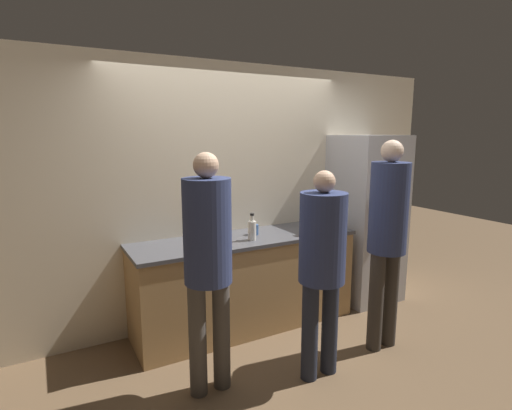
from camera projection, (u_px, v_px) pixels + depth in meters
ground_plane at (264, 341)px, 3.72m from camera, size 14.00×14.00×0.00m
wall_back at (230, 194)px, 4.10m from camera, size 5.20×0.06×2.60m
counter at (245, 281)px, 3.97m from camera, size 2.22×0.69×0.92m
refrigerator at (366, 218)px, 4.59m from camera, size 0.69×0.71×1.89m
person_left at (208, 254)px, 2.83m from camera, size 0.34×0.34×1.79m
person_center at (322, 257)px, 3.04m from camera, size 0.36×0.36×1.64m
person_right at (387, 229)px, 3.44m from camera, size 0.33×0.33×1.86m
fruit_bowl at (211, 239)px, 3.66m from camera, size 0.35×0.35×0.11m
utensil_crock at (215, 228)px, 3.92m from camera, size 0.11×0.11×0.28m
bottle_clear at (252, 230)px, 3.75m from camera, size 0.08×0.08×0.26m
bottle_dark at (331, 221)px, 4.12m from camera, size 0.05×0.05×0.24m
cup_red at (304, 231)px, 3.93m from camera, size 0.09×0.09×0.09m
cup_blue at (254, 230)px, 3.95m from camera, size 0.08×0.08×0.10m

